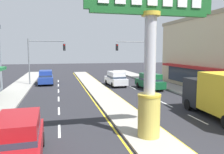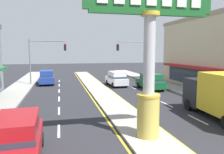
# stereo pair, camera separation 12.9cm
# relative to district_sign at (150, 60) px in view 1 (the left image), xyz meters

# --- Properties ---
(median_strip) EXTENTS (2.45, 52.00, 0.14)m
(median_strip) POSITION_rel_district_sign_xyz_m (-0.00, 11.12, -4.03)
(median_strip) COLOR #A39E93
(median_strip) RESTS_ON ground
(sidewalk_left) EXTENTS (2.80, 60.00, 0.18)m
(sidewalk_left) POSITION_rel_district_sign_xyz_m (-9.23, 9.12, -4.01)
(sidewalk_left) COLOR #9E9B93
(sidewalk_left) RESTS_ON ground
(sidewalk_right) EXTENTS (2.80, 60.00, 0.18)m
(sidewalk_right) POSITION_rel_district_sign_xyz_m (9.23, 9.12, -4.01)
(sidewalk_right) COLOR #9E9B93
(sidewalk_right) RESTS_ON ground
(lane_markings) EXTENTS (9.19, 52.00, 0.01)m
(lane_markings) POSITION_rel_district_sign_xyz_m (-0.00, 9.77, -4.10)
(lane_markings) COLOR silver
(lane_markings) RESTS_ON ground
(district_sign) EXTENTS (6.60, 1.20, 7.66)m
(district_sign) POSITION_rel_district_sign_xyz_m (0.00, 0.00, 0.00)
(district_sign) COLOR gold
(district_sign) RESTS_ON median_strip
(traffic_light_left_side) EXTENTS (4.86, 0.46, 6.20)m
(traffic_light_left_side) POSITION_rel_district_sign_xyz_m (-6.46, 20.65, 0.14)
(traffic_light_left_side) COLOR slate
(traffic_light_left_side) RESTS_ON ground
(traffic_light_right_side) EXTENTS (4.86, 0.46, 6.20)m
(traffic_light_right_side) POSITION_rel_district_sign_xyz_m (6.46, 19.94, 0.14)
(traffic_light_right_side) COLOR slate
(traffic_light_right_side) RESTS_ON ground
(suv_near_right_lane) EXTENTS (2.08, 4.66, 1.90)m
(suv_near_right_lane) POSITION_rel_district_sign_xyz_m (-6.18, -1.00, -3.12)
(suv_near_right_lane) COLOR maroon
(suv_near_right_lane) RESTS_ON ground
(suv_far_right_lane) EXTENTS (2.16, 4.70, 1.90)m
(suv_far_right_lane) POSITION_rel_district_sign_xyz_m (6.18, 14.10, -3.12)
(suv_far_right_lane) COLOR #14562D
(suv_far_right_lane) RESTS_ON ground
(suv_near_left_lane) EXTENTS (2.12, 4.68, 1.90)m
(suv_near_left_lane) POSITION_rel_district_sign_xyz_m (2.88, 17.62, -3.12)
(suv_near_left_lane) COLOR silver
(suv_near_left_lane) RESTS_ON ground
(suv_mid_left_lane) EXTENTS (2.07, 4.65, 1.90)m
(suv_mid_left_lane) POSITION_rel_district_sign_xyz_m (-6.18, 21.36, -3.12)
(suv_mid_left_lane) COLOR navy
(suv_mid_left_lane) RESTS_ON ground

